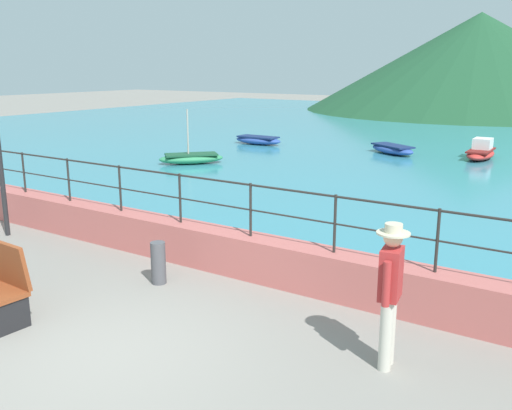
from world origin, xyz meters
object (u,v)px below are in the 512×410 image
boat_4 (258,140)px  boat_5 (191,158)px  person_walking (390,289)px  boat_2 (481,152)px  bollard (158,263)px  boat_1 (392,149)px

boat_4 → boat_5: bearing=-81.2°
person_walking → boat_2: size_ratio=0.75×
person_walking → bollard: person_walking is taller
boat_4 → boat_5: boat_5 is taller
boat_5 → boat_1: bearing=50.5°
person_walking → boat_5: size_ratio=0.76×
bollard → boat_2: boat_2 is taller
bollard → boat_2: size_ratio=0.30×
boat_4 → boat_1: bearing=5.4°
boat_2 → boat_5: 10.86m
bollard → person_walking: bearing=-6.5°
person_walking → boat_1: person_walking is taller
bollard → boat_2: 16.03m
bollard → boat_1: bollard is taller
boat_2 → boat_5: bearing=-140.6°
person_walking → bollard: bearing=173.5°
boat_5 → boat_2: bearing=39.4°
person_walking → boat_4: person_walking is taller
boat_2 → person_walking: bearing=-81.0°
bollard → boat_4: 16.70m
person_walking → boat_5: 14.58m
boat_2 → bollard: bearing=-95.2°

